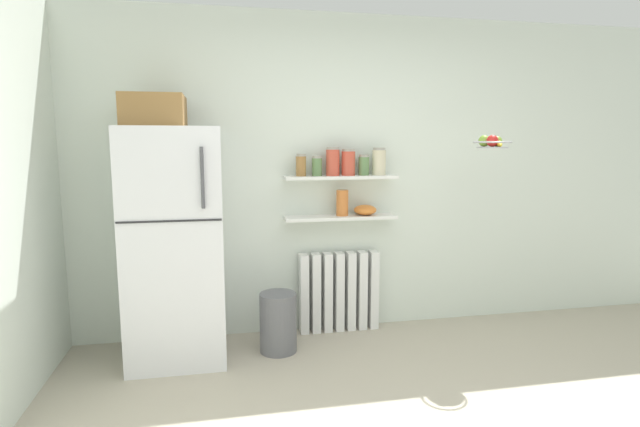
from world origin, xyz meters
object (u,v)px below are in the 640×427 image
at_px(storage_jar_5, 379,162).
at_px(shelf_bowl, 365,210).
at_px(storage_jar_4, 364,165).
at_px(trash_bin, 278,322).
at_px(storage_jar_0, 301,165).
at_px(refrigerator, 175,238).
at_px(radiator, 339,292).
at_px(storage_jar_3, 348,162).
at_px(vase, 342,203).
at_px(storage_jar_1, 317,166).
at_px(hanging_fruit_basket, 492,142).
at_px(storage_jar_2, 333,162).

xyz_separation_m(storage_jar_5, shelf_bowl, (-0.11, 0.00, -0.40)).
relative_size(storage_jar_4, trash_bin, 0.37).
xyz_separation_m(storage_jar_0, trash_bin, (-0.23, -0.30, -1.17)).
relative_size(refrigerator, radiator, 2.84).
xyz_separation_m(storage_jar_3, shelf_bowl, (0.15, 0.00, -0.39)).
xyz_separation_m(storage_jar_0, shelf_bowl, (0.53, 0.00, -0.37)).
bearing_deg(vase, storage_jar_1, -180.00).
relative_size(storage_jar_0, storage_jar_1, 1.10).
bearing_deg(refrigerator, radiator, 11.48).
bearing_deg(storage_jar_5, vase, 180.00).
bearing_deg(radiator, storage_jar_1, -171.20).
relative_size(refrigerator, storage_jar_4, 11.35).
distance_m(storage_jar_0, storage_jar_3, 0.39).
relative_size(storage_jar_0, storage_jar_3, 0.83).
distance_m(storage_jar_1, vase, 0.37).
distance_m(refrigerator, hanging_fruit_basket, 2.47).
xyz_separation_m(refrigerator, storage_jar_1, (1.09, 0.23, 0.50)).
bearing_deg(storage_jar_3, storage_jar_0, 180.00).
relative_size(storage_jar_3, trash_bin, 0.47).
xyz_separation_m(refrigerator, hanging_fruit_basket, (2.36, -0.20, 0.69)).
bearing_deg(refrigerator, storage_jar_2, 10.72).
height_order(radiator, storage_jar_2, storage_jar_2).
bearing_deg(shelf_bowl, vase, 180.00).
height_order(storage_jar_0, storage_jar_4, storage_jar_0).
distance_m(storage_jar_1, shelf_bowl, 0.54).
bearing_deg(storage_jar_0, shelf_bowl, 0.00).
xyz_separation_m(storage_jar_0, vase, (0.34, 0.00, -0.31)).
distance_m(storage_jar_0, storage_jar_1, 0.13).
bearing_deg(storage_jar_1, storage_jar_4, 0.00).
bearing_deg(storage_jar_5, storage_jar_3, 180.00).
distance_m(storage_jar_5, trash_bin, 1.51).
xyz_separation_m(storage_jar_0, storage_jar_1, (0.13, -0.00, -0.01)).
xyz_separation_m(storage_jar_5, vase, (-0.31, 0.00, -0.33)).
relative_size(storage_jar_3, storage_jar_5, 0.96).
height_order(storage_jar_0, storage_jar_3, storage_jar_3).
xyz_separation_m(refrigerator, shelf_bowl, (1.50, 0.23, 0.14)).
bearing_deg(storage_jar_3, shelf_bowl, 0.00).
xyz_separation_m(storage_jar_0, storage_jar_2, (0.26, 0.00, 0.03)).
bearing_deg(storage_jar_5, hanging_fruit_basket, -29.91).
xyz_separation_m(storage_jar_0, storage_jar_4, (0.52, 0.00, -0.00)).
distance_m(storage_jar_0, trash_bin, 1.23).
bearing_deg(storage_jar_2, radiator, 24.92).
bearing_deg(storage_jar_2, storage_jar_4, 0.00).
relative_size(storage_jar_1, storage_jar_4, 0.96).
xyz_separation_m(storage_jar_1, trash_bin, (-0.36, -0.30, -1.16)).
bearing_deg(storage_jar_2, storage_jar_0, 180.00).
distance_m(refrigerator, storage_jar_5, 1.71).
distance_m(storage_jar_3, storage_jar_4, 0.13).
relative_size(storage_jar_1, vase, 0.76).
distance_m(shelf_bowl, trash_bin, 1.15).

